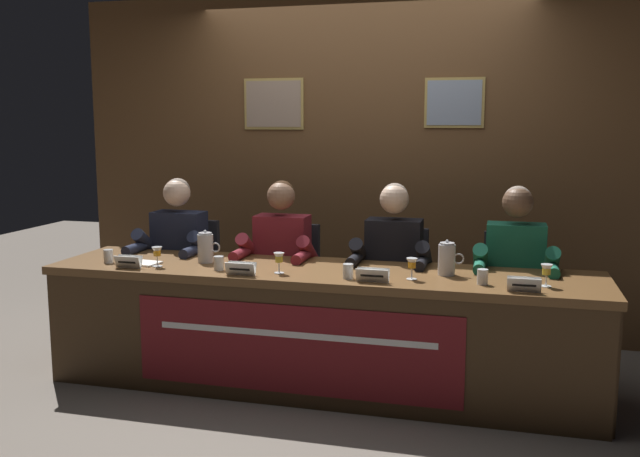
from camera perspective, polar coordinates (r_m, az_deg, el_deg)
name	(u,v)px	position (r m, az deg, el deg)	size (l,w,h in m)	color
ground_plane	(320,385)	(4.49, 0.00, -12.64)	(12.00, 12.00, 0.00)	#70665B
wall_back_panelled	(362,165)	(5.43, 3.45, 5.20)	(4.57, 0.14, 2.60)	brown
conference_table	(315,311)	(4.23, -0.41, -6.74)	(3.37, 0.76, 0.74)	brown
chair_far_left	(188,285)	(5.25, -10.69, -4.52)	(0.44, 0.45, 0.91)	black
panelist_far_left	(175,253)	(5.02, -11.76, -1.93)	(0.51, 0.48, 1.24)	black
nameplate_far_left	(128,262)	(4.45, -15.34, -2.63)	(0.17, 0.06, 0.08)	white
juice_glass_far_left	(157,253)	(4.44, -13.13, -1.95)	(0.06, 0.06, 0.12)	white
water_cup_far_left	(109,257)	(4.65, -16.84, -2.22)	(0.06, 0.06, 0.08)	silver
chair_center_left	(288,291)	(4.97, -2.63, -5.12)	(0.44, 0.45, 0.91)	black
panelist_center_left	(279,258)	(4.73, -3.39, -2.41)	(0.51, 0.48, 1.24)	black
nameplate_center_left	(241,269)	(4.12, -6.48, -3.27)	(0.18, 0.06, 0.08)	white
juice_glass_center_left	(279,259)	(4.15, -3.36, -2.50)	(0.06, 0.06, 0.12)	white
water_cup_center_left	(219,264)	(4.28, -8.24, -2.87)	(0.06, 0.06, 0.08)	silver
chair_center_right	(396,298)	(4.80, 6.19, -5.66)	(0.44, 0.45, 0.91)	black
panelist_center_right	(392,264)	(4.55, 5.87, -2.88)	(0.51, 0.48, 1.24)	black
nameplate_center_right	(373,275)	(3.93, 4.30, -3.81)	(0.18, 0.06, 0.08)	white
juice_glass_center_right	(412,265)	(4.01, 7.49, -2.94)	(0.06, 0.06, 0.12)	white
water_cup_center_right	(348,272)	(4.01, 2.30, -3.56)	(0.06, 0.06, 0.08)	silver
chair_far_right	(513,306)	(4.76, 15.44, -6.07)	(0.44, 0.45, 0.91)	black
panelist_far_right	(515,270)	(4.50, 15.60, -3.29)	(0.51, 0.48, 1.24)	black
nameplate_far_right	(524,285)	(3.85, 16.28, -4.41)	(0.17, 0.06, 0.08)	white
juice_glass_far_right	(546,271)	(4.00, 17.96, -3.32)	(0.06, 0.06, 0.12)	white
water_cup_far_right	(483,278)	(3.97, 13.10, -3.92)	(0.06, 0.06, 0.08)	silver
water_pitcher_left_side	(206,248)	(4.52, -9.30, -1.55)	(0.15, 0.10, 0.21)	silver
water_pitcher_right_side	(447,259)	(4.16, 10.30, -2.46)	(0.15, 0.10, 0.21)	silver
document_stack_far_left	(142,263)	(4.56, -14.26, -2.74)	(0.23, 0.18, 0.01)	white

